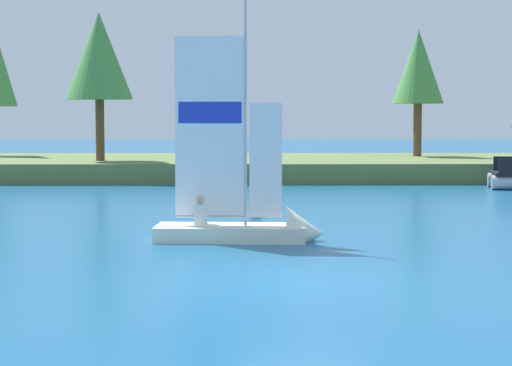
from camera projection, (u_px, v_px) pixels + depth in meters
The scene contains 6 objects.
ground_plane at pixel (298, 282), 17.06m from camera, with size 200.00×200.00×0.00m, color #195684.
shore_bank at pixel (264, 167), 46.65m from camera, with size 80.00×11.90×0.92m, color #5B703D.
shoreline_tree_midleft at pixel (99, 57), 43.39m from camera, with size 3.14×3.14×6.98m.
shoreline_tree_centre at pixel (418, 68), 48.27m from camera, with size 2.67×2.67×6.59m.
sailboat at pixel (259, 223), 22.73m from camera, with size 4.20×1.67×6.32m.
channel_buoy at pixel (256, 210), 27.93m from camera, with size 0.41×0.41×0.41m, color red.
Camera 1 is at (-1.00, -16.87, 3.09)m, focal length 65.02 mm.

